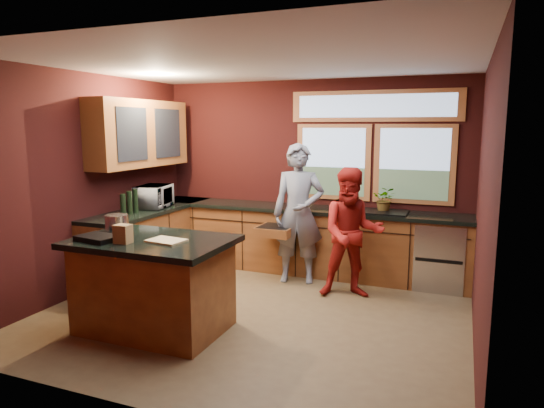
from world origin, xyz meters
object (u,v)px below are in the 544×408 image
Objects in this scene: cutting_board at (166,241)px; person_grey at (298,214)px; island at (154,284)px; person_red at (352,233)px; stock_pot at (117,223)px.

person_grey is at bearing 72.24° from cutting_board.
person_grey is (0.86, 2.01, 0.44)m from island.
person_red is at bearing 45.91° from island.
cutting_board is at bearing -14.04° from island.
island is 4.43× the size of cutting_board.
person_red is at bearing 50.43° from cutting_board.
person_red reaches higher than cutting_board.
person_red is (1.64, 1.70, 0.31)m from island.
person_grey is 2.34m from stock_pot.
stock_pot is at bearing 164.74° from island.
stock_pot reaches higher than island.
island is at bearing 165.96° from cutting_board.
stock_pot is (-2.19, -1.55, 0.25)m from person_red.
person_grey is 1.17× the size of person_red.
person_grey is 0.85m from person_red.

